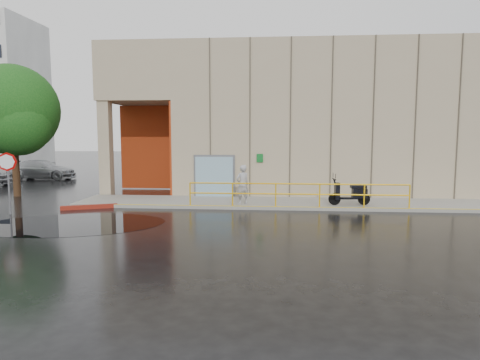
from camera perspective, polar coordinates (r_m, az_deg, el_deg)
The scene contains 11 objects.
ground at distance 16.11m, azimuth -7.09°, elevation -5.78°, with size 120.00×120.00×0.00m, color black.
sidewalk at distance 20.20m, azimuth 6.75°, elevation -3.08°, with size 20.00×3.00×0.15m, color gray.
building at distance 26.48m, azimuth 8.75°, elevation 8.08°, with size 20.00×10.17×8.00m.
guardrail at distance 18.79m, azimuth 7.69°, elevation -1.94°, with size 9.56×0.06×1.03m.
person at distance 19.26m, azimuth 0.34°, elevation -0.60°, with size 0.65×0.43×1.78m, color #A3A3A8.
scooter at distance 19.60m, azimuth 14.47°, elevation -0.89°, with size 1.88×0.75×1.43m.
stop_sign at distance 19.91m, azimuth -28.59°, elevation 1.26°, with size 0.76×0.24×2.57m.
red_curb at distance 20.13m, azimuth -19.45°, elevation -3.40°, with size 2.40×0.18×0.18m, color maroon.
puddle at distance 17.05m, azimuth -21.48°, elevation -5.49°, with size 6.78×4.17×0.01m, color black.
car_c at distance 34.14m, azimuth -24.86°, elevation 1.25°, with size 1.93×4.75×1.38m, color #A2A5A9.
tree_near at distance 25.29m, azimuth -27.93°, elevation 7.84°, with size 4.70×4.70×6.89m.
Camera 1 is at (3.22, -15.42, 3.37)m, focal length 32.00 mm.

